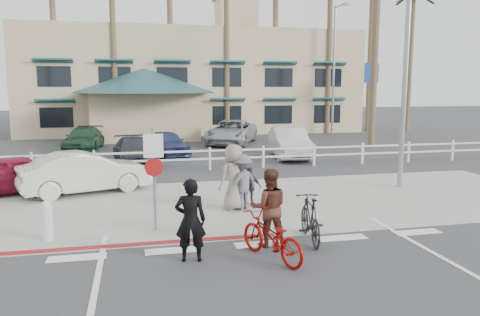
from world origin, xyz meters
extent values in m
plane|color=#333335|center=(0.00, 0.00, 0.00)|extent=(140.00, 140.00, 0.00)
cube|color=#333335|center=(0.00, -2.00, 0.00)|extent=(12.00, 16.00, 0.01)
cube|color=gray|center=(0.00, 4.50, 0.01)|extent=(22.00, 7.00, 0.01)
cube|color=#333335|center=(0.00, 8.50, 0.00)|extent=(40.00, 5.00, 0.01)
cube|color=#333335|center=(0.00, 18.00, 0.00)|extent=(50.00, 16.00, 0.01)
cube|color=maroon|center=(-3.00, 1.20, 0.01)|extent=(7.00, 0.25, 0.02)
imported|color=#830602|center=(-0.05, -0.37, 0.50)|extent=(1.35, 2.01, 1.00)
imported|color=black|center=(-1.67, -0.07, 0.87)|extent=(0.69, 0.50, 1.74)
imported|color=black|center=(1.17, 0.57, 0.55)|extent=(0.77, 1.88, 1.10)
imported|color=#4C251B|center=(0.16, 0.50, 0.89)|extent=(0.97, 0.82, 1.78)
imported|color=#585960|center=(0.28, 3.69, 0.82)|extent=(1.23, 1.06, 1.65)
imported|color=#272729|center=(0.60, 4.09, 0.59)|extent=(0.75, 0.57, 1.19)
imported|color=gray|center=(0.04, 3.78, 0.97)|extent=(1.12, 0.97, 1.93)
imported|color=beige|center=(-4.41, 7.03, 0.71)|extent=(4.55, 2.86, 1.41)
imported|color=maroon|center=(-6.59, 7.59, 0.65)|extent=(4.13, 2.76, 1.31)
imported|color=#2A2F37|center=(-2.79, 12.97, 0.61)|extent=(2.26, 4.41, 1.22)
imported|color=navy|center=(-1.13, 15.36, 0.66)|extent=(2.55, 4.13, 1.31)
imported|color=#BEBEBE|center=(4.93, 13.22, 0.76)|extent=(2.24, 4.77, 1.51)
imported|color=#1A3E26|center=(-5.62, 18.67, 0.64)|extent=(2.22, 4.57, 1.28)
imported|color=#979A9F|center=(3.24, 19.65, 0.75)|extent=(4.54, 5.97, 1.51)
camera|label=1|loc=(-2.71, -9.31, 3.56)|focal=35.00mm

